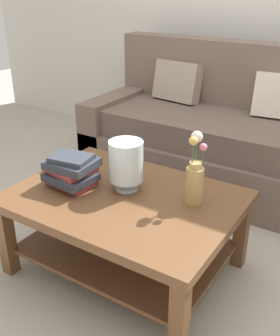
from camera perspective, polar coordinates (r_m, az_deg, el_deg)
ground_plane at (r=2.61m, az=4.45°, el=-9.97°), size 10.00×10.00×0.00m
couch at (r=3.25m, az=11.02°, el=4.28°), size 2.02×0.90×1.06m
coffee_table at (r=2.19m, az=-2.03°, el=-6.92°), size 1.16×0.86×0.47m
book_stack_main at (r=2.22m, az=-9.65°, el=-0.36°), size 0.28×0.26×0.17m
glass_hurricane_vase at (r=2.12m, az=-1.96°, el=0.82°), size 0.18×0.18×0.27m
flower_pitcher at (r=2.02m, az=7.73°, el=-1.23°), size 0.09×0.10×0.37m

